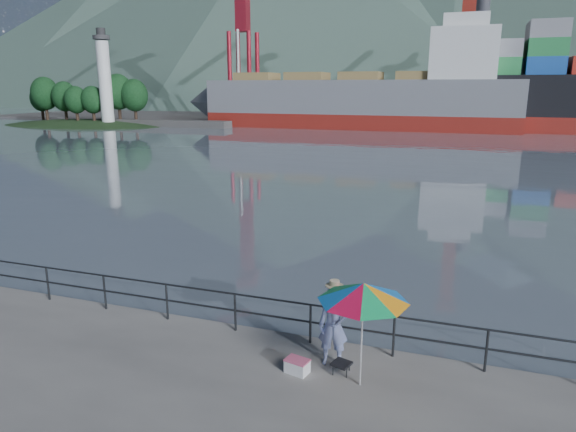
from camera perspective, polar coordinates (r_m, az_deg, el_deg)
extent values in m
cube|color=slate|center=(139.52, 16.84, 11.12)|extent=(500.00, 280.00, 0.00)
cube|color=#514F4C|center=(102.50, 21.50, 9.84)|extent=(200.00, 40.00, 0.40)
cylinder|color=#2D3033|center=(13.58, -9.81, -8.01)|extent=(22.00, 0.05, 0.05)
cylinder|color=#2D3033|center=(13.76, -9.73, -9.74)|extent=(22.00, 0.05, 0.05)
cube|color=#2D3033|center=(13.78, -9.72, -9.93)|extent=(22.00, 0.06, 1.00)
cone|color=#385147|center=(248.07, -18.08, 18.50)|extent=(228.80, 228.80, 55.00)
cone|color=#385147|center=(224.90, -0.99, 22.24)|extent=(312.00, 312.00, 75.00)
cone|color=#385147|center=(216.15, 18.54, 20.94)|extent=(282.88, 282.88, 68.00)
ellipsoid|color=#263F1E|center=(94.13, -21.85, 9.50)|extent=(48.00, 26.40, 8.40)
cylinder|color=white|center=(89.35, -19.66, 13.68)|extent=(2.00, 2.00, 13.00)
cylinder|color=#2D2D2D|center=(89.70, -20.08, 18.46)|extent=(1.80, 1.80, 2.00)
cube|color=orange|center=(101.35, 21.72, 12.00)|extent=(6.00, 2.40, 7.80)
cube|color=red|center=(101.89, 25.28, 10.19)|extent=(6.00, 2.40, 2.60)
cube|color=gray|center=(102.75, 28.93, 9.81)|extent=(6.00, 2.40, 2.60)
cube|color=orange|center=(104.34, 21.66, 12.04)|extent=(6.00, 2.40, 7.80)
cube|color=#267F3F|center=(104.87, 25.12, 10.28)|extent=(6.00, 2.40, 2.60)
cube|color=red|center=(105.62, 28.84, 11.31)|extent=(6.00, 2.40, 7.80)
imported|color=#2D459C|center=(11.68, 5.08, -12.06)|extent=(0.73, 0.52, 1.85)
cylinder|color=white|center=(10.93, 8.18, -13.43)|extent=(0.04, 0.04, 2.09)
cone|color=red|center=(10.48, 8.39, -8.36)|extent=(2.10, 2.10, 0.39)
cube|color=black|center=(11.68, 5.96, -16.00)|extent=(0.47, 0.47, 0.05)
cube|color=#2D3033|center=(11.74, 5.94, -16.53)|extent=(0.32, 0.32, 0.20)
cube|color=silver|center=(11.68, 1.02, -16.39)|extent=(0.55, 0.43, 0.28)
cylinder|color=black|center=(13.08, 5.51, -13.60)|extent=(0.53, 1.50, 1.11)
cube|color=maroon|center=(81.42, 7.59, 10.33)|extent=(47.07, 8.15, 2.50)
cube|color=gray|center=(81.26, 7.68, 12.97)|extent=(47.07, 8.15, 5.00)
cube|color=silver|center=(79.71, 18.96, 16.65)|extent=(9.00, 6.84, 7.00)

